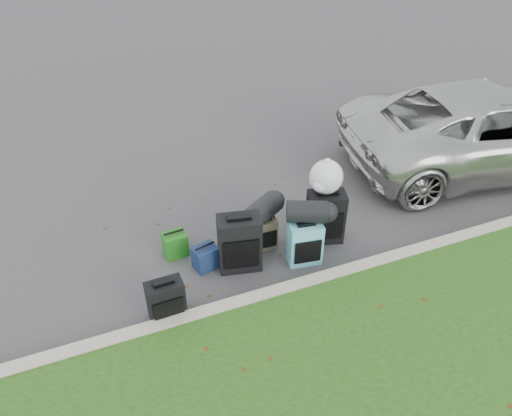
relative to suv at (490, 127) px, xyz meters
name	(u,v)px	position (x,y,z in m)	size (l,w,h in m)	color
ground	(268,245)	(-4.46, -0.68, -0.71)	(120.00, 120.00, 0.00)	#383535
curb	(298,287)	(-4.46, -1.68, -0.63)	(120.00, 0.18, 0.15)	#9E937F
suv	(490,127)	(0.00, 0.00, 0.00)	(2.35, 5.10, 1.42)	#B7B7B2
suitcase_small_black	(166,300)	(-6.11, -1.47, -0.43)	(0.44, 0.24, 0.55)	black
suitcase_large_black_left	(240,243)	(-4.98, -0.95, -0.30)	(0.57, 0.34, 0.81)	black
suitcase_olive	(264,233)	(-4.52, -0.70, -0.47)	(0.35, 0.22, 0.48)	#413A28
suitcase_teal	(305,243)	(-4.12, -1.19, -0.39)	(0.45, 0.27, 0.64)	teal
suitcase_large_black_right	(325,217)	(-3.64, -0.85, -0.31)	(0.53, 0.32, 0.79)	black
tote_green	(175,244)	(-5.73, -0.39, -0.53)	(0.31, 0.25, 0.36)	#1D6A17
tote_navy	(206,258)	(-5.42, -0.80, -0.54)	(0.32, 0.25, 0.34)	#16274D
duffel_left	(262,211)	(-4.55, -0.68, -0.07)	(0.32, 0.32, 0.59)	black
duffel_right	(307,212)	(-4.08, -1.11, 0.08)	(0.30, 0.30, 0.54)	black
trash_bag	(326,177)	(-3.64, -0.77, 0.32)	(0.47, 0.47, 0.47)	white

